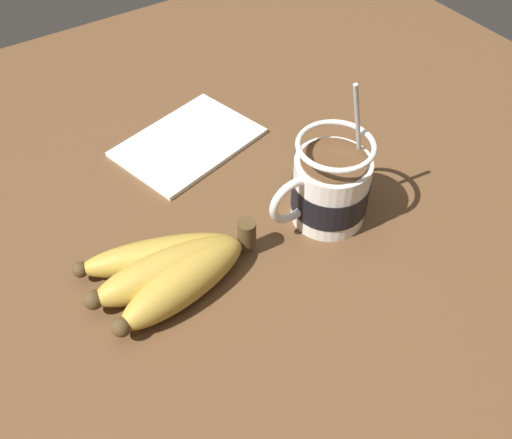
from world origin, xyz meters
The scene contains 4 objects.
table centered at (0.00, 0.00, 1.87)cm, with size 112.66×112.66×3.75cm.
coffee_mug centered at (-6.99, 1.15, 8.10)cm, with size 13.31×8.59×17.08cm.
banana_bunch centered at (12.16, -0.04, 5.86)cm, with size 18.71×12.66×4.44cm.
napkin centered at (0.02, -18.87, 4.05)cm, with size 19.94×16.19×0.60cm.
Camera 1 is at (24.75, 34.40, 51.34)cm, focal length 40.00 mm.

